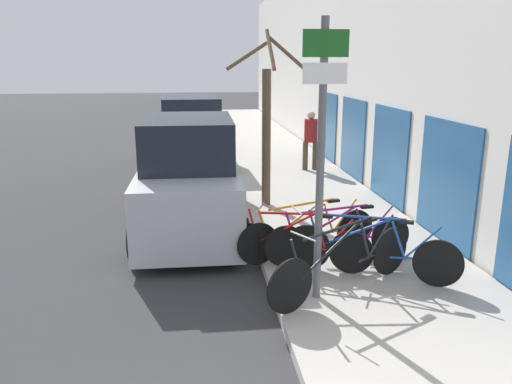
{
  "coord_description": "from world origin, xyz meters",
  "views": [
    {
      "loc": [
        0.01,
        -2.25,
        3.15
      ],
      "look_at": [
        0.96,
        5.29,
        1.16
      ],
      "focal_mm": 35.0,
      "sensor_mm": 36.0,
      "label": 1
    }
  ],
  "objects_px": {
    "bicycle_3": "(339,237)",
    "parked_car_1": "(191,135)",
    "parked_car_0": "(190,181)",
    "pedestrian_near": "(311,136)",
    "bicycle_2": "(299,244)",
    "bicycle_4": "(308,233)",
    "bicycle_0": "(345,263)",
    "signpost": "(321,151)",
    "street_tree": "(267,127)",
    "bicycle_1": "(371,251)"
  },
  "relations": [
    {
      "from": "bicycle_3",
      "to": "parked_car_1",
      "type": "relative_size",
      "value": 0.5
    },
    {
      "from": "parked_car_0",
      "to": "parked_car_1",
      "type": "relative_size",
      "value": 0.95
    },
    {
      "from": "parked_car_1",
      "to": "parked_car_0",
      "type": "bearing_deg",
      "value": -92.73
    },
    {
      "from": "parked_car_1",
      "to": "pedestrian_near",
      "type": "xyz_separation_m",
      "value": [
        3.36,
        -1.44,
        0.12
      ]
    },
    {
      "from": "bicycle_2",
      "to": "bicycle_4",
      "type": "bearing_deg",
      "value": -7.82
    },
    {
      "from": "bicycle_0",
      "to": "parked_car_0",
      "type": "relative_size",
      "value": 0.51
    },
    {
      "from": "signpost",
      "to": "street_tree",
      "type": "relative_size",
      "value": 0.97
    },
    {
      "from": "bicycle_0",
      "to": "bicycle_4",
      "type": "xyz_separation_m",
      "value": [
        -0.19,
        1.3,
        -0.02
      ]
    },
    {
      "from": "bicycle_0",
      "to": "bicycle_3",
      "type": "bearing_deg",
      "value": -42.8
    },
    {
      "from": "bicycle_2",
      "to": "bicycle_4",
      "type": "xyz_separation_m",
      "value": [
        0.25,
        0.44,
        0.01
      ]
    },
    {
      "from": "street_tree",
      "to": "parked_car_0",
      "type": "bearing_deg",
      "value": -146.85
    },
    {
      "from": "bicycle_0",
      "to": "bicycle_2",
      "type": "distance_m",
      "value": 0.96
    },
    {
      "from": "bicycle_0",
      "to": "bicycle_4",
      "type": "height_order",
      "value": "bicycle_0"
    },
    {
      "from": "bicycle_3",
      "to": "bicycle_1",
      "type": "bearing_deg",
      "value": -164.37
    },
    {
      "from": "street_tree",
      "to": "pedestrian_near",
      "type": "bearing_deg",
      "value": 62.79
    },
    {
      "from": "bicycle_3",
      "to": "bicycle_4",
      "type": "relative_size",
      "value": 1.02
    },
    {
      "from": "parked_car_0",
      "to": "bicycle_0",
      "type": "bearing_deg",
      "value": -56.81
    },
    {
      "from": "bicycle_3",
      "to": "parked_car_0",
      "type": "height_order",
      "value": "parked_car_0"
    },
    {
      "from": "bicycle_2",
      "to": "parked_car_1",
      "type": "distance_m",
      "value": 8.45
    },
    {
      "from": "bicycle_4",
      "to": "signpost",
      "type": "bearing_deg",
      "value": 155.64
    },
    {
      "from": "bicycle_3",
      "to": "bicycle_4",
      "type": "distance_m",
      "value": 0.49
    },
    {
      "from": "signpost",
      "to": "parked_car_1",
      "type": "relative_size",
      "value": 0.74
    },
    {
      "from": "bicycle_1",
      "to": "pedestrian_near",
      "type": "distance_m",
      "value": 7.36
    },
    {
      "from": "bicycle_0",
      "to": "bicycle_2",
      "type": "bearing_deg",
      "value": -3.05
    },
    {
      "from": "parked_car_0",
      "to": "street_tree",
      "type": "distance_m",
      "value": 2.1
    },
    {
      "from": "bicycle_1",
      "to": "pedestrian_near",
      "type": "height_order",
      "value": "pedestrian_near"
    },
    {
      "from": "bicycle_0",
      "to": "bicycle_1",
      "type": "height_order",
      "value": "bicycle_0"
    },
    {
      "from": "bicycle_2",
      "to": "bicycle_0",
      "type": "bearing_deg",
      "value": -131.63
    },
    {
      "from": "bicycle_3",
      "to": "street_tree",
      "type": "distance_m",
      "value": 3.54
    },
    {
      "from": "signpost",
      "to": "bicycle_2",
      "type": "height_order",
      "value": "signpost"
    },
    {
      "from": "signpost",
      "to": "parked_car_0",
      "type": "height_order",
      "value": "signpost"
    },
    {
      "from": "bicycle_2",
      "to": "street_tree",
      "type": "xyz_separation_m",
      "value": [
        0.01,
        3.42,
        1.31
      ]
    },
    {
      "from": "bicycle_2",
      "to": "bicycle_4",
      "type": "height_order",
      "value": "bicycle_4"
    },
    {
      "from": "parked_car_1",
      "to": "pedestrian_near",
      "type": "relative_size",
      "value": 2.85
    },
    {
      "from": "pedestrian_near",
      "to": "street_tree",
      "type": "relative_size",
      "value": 0.46
    },
    {
      "from": "signpost",
      "to": "bicycle_4",
      "type": "bearing_deg",
      "value": 81.54
    },
    {
      "from": "bicycle_1",
      "to": "bicycle_3",
      "type": "xyz_separation_m",
      "value": [
        -0.27,
        0.64,
        -0.02
      ]
    },
    {
      "from": "parked_car_0",
      "to": "parked_car_1",
      "type": "distance_m",
      "value": 5.92
    },
    {
      "from": "bicycle_2",
      "to": "bicycle_3",
      "type": "xyz_separation_m",
      "value": [
        0.68,
        0.2,
        0.0
      ]
    },
    {
      "from": "bicycle_1",
      "to": "parked_car_1",
      "type": "bearing_deg",
      "value": 43.61
    },
    {
      "from": "bicycle_0",
      "to": "parked_car_1",
      "type": "bearing_deg",
      "value": -17.62
    },
    {
      "from": "bicycle_3",
      "to": "parked_car_1",
      "type": "height_order",
      "value": "parked_car_1"
    },
    {
      "from": "street_tree",
      "to": "parked_car_1",
      "type": "bearing_deg",
      "value": 108.08
    },
    {
      "from": "bicycle_0",
      "to": "signpost",
      "type": "bearing_deg",
      "value": 74.74
    },
    {
      "from": "parked_car_0",
      "to": "pedestrian_near",
      "type": "height_order",
      "value": "parked_car_0"
    },
    {
      "from": "bicycle_1",
      "to": "parked_car_0",
      "type": "distance_m",
      "value": 3.81
    },
    {
      "from": "bicycle_2",
      "to": "pedestrian_near",
      "type": "distance_m",
      "value": 7.1
    },
    {
      "from": "bicycle_3",
      "to": "parked_car_1",
      "type": "distance_m",
      "value": 8.41
    },
    {
      "from": "bicycle_4",
      "to": "street_tree",
      "type": "distance_m",
      "value": 3.26
    },
    {
      "from": "bicycle_2",
      "to": "street_tree",
      "type": "height_order",
      "value": "street_tree"
    }
  ]
}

